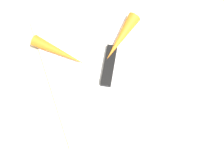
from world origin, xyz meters
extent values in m
plane|color=#C6B793|center=(0.00, 0.00, 0.00)|extent=(1.40, 1.40, 0.00)
cube|color=white|center=(0.00, 0.00, 0.01)|extent=(0.36, 0.26, 0.01)
cube|color=#B7B7BC|center=(0.07, -0.05, 0.01)|extent=(0.10, 0.07, 0.00)
cube|color=black|center=(-0.02, 0.00, 0.02)|extent=(0.09, 0.06, 0.01)
cone|color=orange|center=(-0.08, -0.09, 0.02)|extent=(0.11, 0.10, 0.03)
cone|color=orange|center=(-0.07, 0.04, 0.03)|extent=(0.10, 0.11, 0.03)
camera|label=1|loc=(0.17, -0.06, 0.60)|focal=46.39mm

